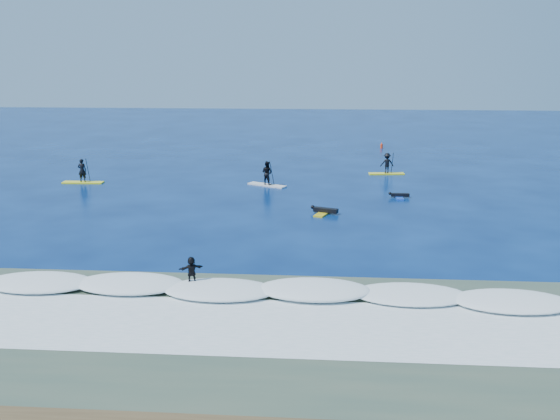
# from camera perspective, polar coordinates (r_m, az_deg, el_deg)

# --- Properties ---
(ground) EXTENTS (160.00, 160.00, 0.00)m
(ground) POSITION_cam_1_polar(r_m,az_deg,el_deg) (35.75, 1.85, -1.89)
(ground) COLOR #031745
(ground) RESTS_ON ground
(shallow_water) EXTENTS (90.00, 13.00, 0.01)m
(shallow_water) POSITION_cam_1_polar(r_m,az_deg,el_deg) (22.64, 0.30, -11.69)
(shallow_water) COLOR #36493C
(shallow_water) RESTS_ON ground
(breaking_wave) EXTENTS (40.00, 6.00, 0.30)m
(breaking_wave) POSITION_cam_1_polar(r_m,az_deg,el_deg) (26.30, 0.91, -7.91)
(breaking_wave) COLOR white
(breaking_wave) RESTS_ON ground
(whitewater) EXTENTS (34.00, 5.00, 0.02)m
(whitewater) POSITION_cam_1_polar(r_m,az_deg,el_deg) (23.55, 0.47, -10.64)
(whitewater) COLOR silver
(whitewater) RESTS_ON ground
(sup_paddler_left) EXTENTS (3.18, 0.87, 2.22)m
(sup_paddler_left) POSITION_cam_1_polar(r_m,az_deg,el_deg) (51.09, -17.61, 3.13)
(sup_paddler_left) COLOR #FEF41B
(sup_paddler_left) RESTS_ON ground
(sup_paddler_center) EXTENTS (3.14, 2.15, 2.20)m
(sup_paddler_center) POSITION_cam_1_polar(r_m,az_deg,el_deg) (47.69, -1.20, 3.20)
(sup_paddler_center) COLOR silver
(sup_paddler_center) RESTS_ON ground
(sup_paddler_right) EXTENTS (3.02, 1.06, 2.07)m
(sup_paddler_right) POSITION_cam_1_polar(r_m,az_deg,el_deg) (53.03, 9.75, 4.10)
(sup_paddler_right) COLOR yellow
(sup_paddler_right) RESTS_ON ground
(prone_paddler_near) EXTENTS (1.77, 2.34, 0.48)m
(prone_paddler_near) POSITION_cam_1_polar(r_m,az_deg,el_deg) (39.59, 4.07, -0.09)
(prone_paddler_near) COLOR gold
(prone_paddler_near) RESTS_ON ground
(prone_paddler_far) EXTENTS (1.47, 1.86, 0.39)m
(prone_paddler_far) POSITION_cam_1_polar(r_m,az_deg,el_deg) (44.62, 10.82, 1.28)
(prone_paddler_far) COLOR blue
(prone_paddler_far) RESTS_ON ground
(wave_surfer) EXTENTS (1.75, 1.18, 1.25)m
(wave_surfer) POSITION_cam_1_polar(r_m,az_deg,el_deg) (27.25, -8.09, -5.62)
(wave_surfer) COLOR white
(wave_surfer) RESTS_ON breaking_wave
(marker_buoy) EXTENTS (0.27, 0.27, 0.65)m
(marker_buoy) POSITION_cam_1_polar(r_m,az_deg,el_deg) (67.74, 9.27, 5.83)
(marker_buoy) COLOR #F03815
(marker_buoy) RESTS_ON ground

